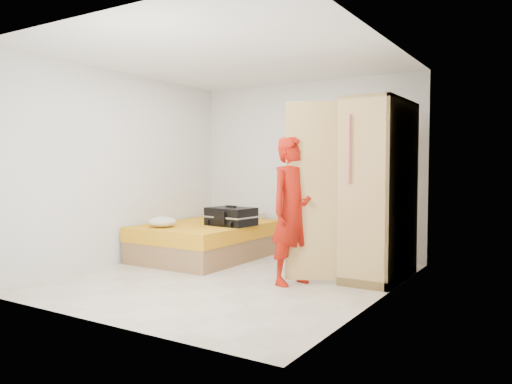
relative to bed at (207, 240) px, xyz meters
The scene contains 7 objects.
room 1.74m from the bed, 40.60° to the right, with size 4.00×4.02×2.60m.
bed is the anchor object (origin of this frame).
wardrobe 2.61m from the bed, ahead, with size 1.12×1.43×2.10m.
person 2.05m from the bed, 23.35° to the right, with size 0.61×0.40×1.67m, color #B51B0B.
suitcase 0.57m from the bed, ahead, with size 0.70×0.55×0.28m.
round_cushion 0.79m from the bed, 110.83° to the right, with size 0.38×0.38×0.14m, color silver.
pillow 0.91m from the bed, 83.69° to the left, with size 0.55×0.28×0.10m, color silver.
Camera 1 is at (3.35, -4.84, 1.33)m, focal length 35.00 mm.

